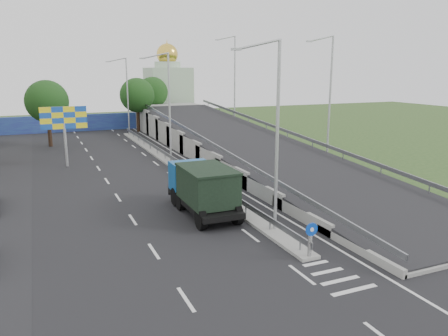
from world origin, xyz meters
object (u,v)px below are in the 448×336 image
billboard (64,121)px  sign_bollard (310,239)px  lamp_post_near (274,127)px  lamp_post_mid (167,102)px  church (168,90)px  lamp_post_far (126,92)px  dump_truck (202,187)px

billboard → sign_bollard: bearing=-70.8°
lamp_post_near → lamp_post_mid: bearing=90.0°
lamp_post_mid → church: (9.89, 34.00, -0.50)m
sign_bollard → lamp_post_near: lamp_post_near is taller
sign_bollard → lamp_post_near: bearing=88.4°
sign_bollard → lamp_post_far: (0.11, 43.83, 4.77)m
sign_bollard → dump_truck: size_ratio=0.24×
sign_bollard → church: size_ratio=0.12×
lamp_post_far → dump_truck: size_ratio=1.44×
lamp_post_mid → church: bearing=73.8°
sign_bollard → lamp_post_mid: 24.30m
church → dump_truck: bearing=-103.9°
lamp_post_near → lamp_post_mid: 20.00m
church → billboard: church is taller
church → dump_truck: (-12.20, -49.36, -3.61)m
lamp_post_mid → church: size_ratio=0.73×
lamp_post_far → church: bearing=54.8°
lamp_post_mid → billboard: (-9.11, 2.00, -1.62)m
church → sign_bollard: bearing=-99.8°
sign_bollard → lamp_post_mid: bearing=89.7°
sign_bollard → lamp_post_far: bearing=89.9°
sign_bollard → dump_truck: dump_truck is taller
lamp_post_mid → dump_truck: 16.07m
lamp_post_mid → dump_truck: size_ratio=1.44×
sign_bollard → billboard: billboard is taller
lamp_post_near → lamp_post_mid: (0.00, 20.00, 0.00)m
lamp_post_near → church: size_ratio=0.73×
church → billboard: size_ratio=2.51×
church → lamp_post_mid: bearing=-106.2°
dump_truck → church: bearing=76.4°
lamp_post_near → dump_truck: (-2.31, 4.64, -4.11)m
lamp_post_mid → lamp_post_far: same height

